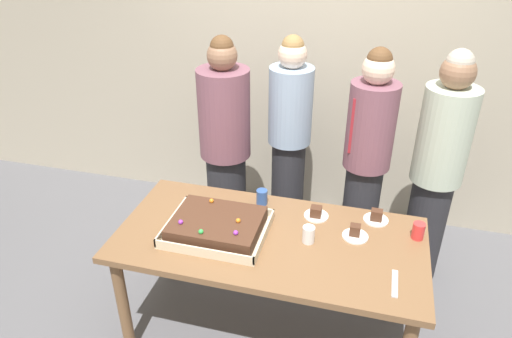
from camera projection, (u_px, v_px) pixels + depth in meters
name	position (u px, v px, depth m)	size (l,w,h in m)	color
ground_plane	(268.00, 330.00, 3.09)	(12.00, 12.00, 0.00)	#5B5B60
interior_back_panel	(319.00, 42.00, 3.70)	(8.00, 0.12, 3.00)	#B2A893
party_table	(269.00, 249.00, 2.76)	(1.78, 0.87, 0.77)	brown
sheet_cake	(217.00, 226.00, 2.72)	(0.58, 0.47, 0.12)	beige
plated_slice_near_left	(376.00, 217.00, 2.84)	(0.15, 0.15, 0.08)	white
plated_slice_near_right	(316.00, 213.00, 2.87)	(0.15, 0.15, 0.07)	white
plated_slice_far_left	(355.00, 233.00, 2.70)	(0.15, 0.15, 0.08)	white
drink_cup_nearest	(418.00, 231.00, 2.68)	(0.07, 0.07, 0.10)	red
drink_cup_middle	(262.00, 197.00, 2.99)	(0.07, 0.07, 0.10)	#2D5199
drink_cup_far_end	(309.00, 234.00, 2.65)	(0.07, 0.07, 0.10)	white
cake_server_utensil	(395.00, 284.00, 2.37)	(0.03, 0.20, 0.01)	silver
person_serving_front	(366.00, 166.00, 3.18)	(0.31, 0.31, 1.71)	#28282D
person_green_shirt_behind	(289.00, 142.00, 3.54)	(0.32, 0.32, 1.69)	#28282D
person_striped_tie_right	(225.00, 148.00, 3.47)	(0.37, 0.37, 1.70)	#28282D
person_far_right_suit	(437.00, 170.00, 3.15)	(0.34, 0.34, 1.71)	#28282D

